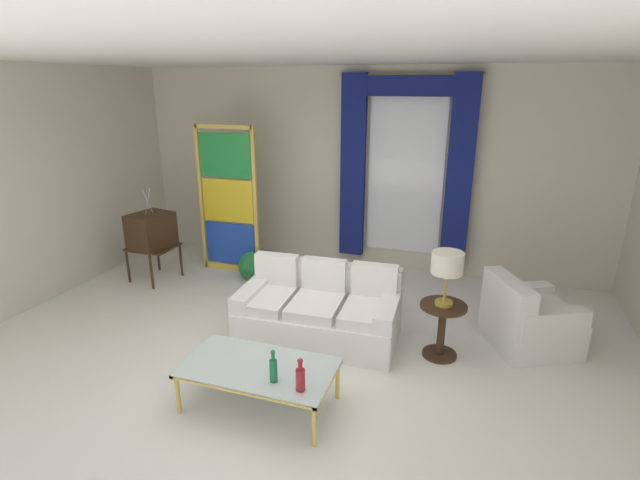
% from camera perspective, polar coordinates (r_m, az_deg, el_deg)
% --- Properties ---
extents(ground_plane, '(16.00, 16.00, 0.00)m').
position_cam_1_polar(ground_plane, '(5.13, -3.79, -14.21)').
color(ground_plane, white).
extents(wall_rear, '(8.00, 0.12, 3.00)m').
position_cam_1_polar(wall_rear, '(7.36, 5.14, 8.39)').
color(wall_rear, beige).
rests_on(wall_rear, ground).
extents(wall_left, '(0.12, 7.00, 3.00)m').
position_cam_1_polar(wall_left, '(7.16, -30.36, 5.69)').
color(wall_left, beige).
rests_on(wall_left, ground).
extents(ceiling_slab, '(8.00, 7.60, 0.04)m').
position_cam_1_polar(ceiling_slab, '(5.09, -0.88, 21.27)').
color(ceiling_slab, white).
extents(curtained_window, '(2.00, 0.17, 2.70)m').
position_cam_1_polar(curtained_window, '(7.03, 10.19, 9.71)').
color(curtained_window, white).
rests_on(curtained_window, ground).
extents(couch_white_long, '(1.80, 0.99, 0.86)m').
position_cam_1_polar(couch_white_long, '(5.45, 0.02, -8.44)').
color(couch_white_long, white).
rests_on(couch_white_long, ground).
extents(coffee_table, '(1.33, 0.72, 0.41)m').
position_cam_1_polar(coffee_table, '(4.34, -7.37, -15.07)').
color(coffee_table, silver).
rests_on(coffee_table, ground).
extents(bottle_blue_decanter, '(0.08, 0.08, 0.29)m').
position_cam_1_polar(bottle_blue_decanter, '(3.95, -2.37, -16.15)').
color(bottle_blue_decanter, maroon).
rests_on(bottle_blue_decanter, coffee_table).
extents(bottle_crystal_tall, '(0.07, 0.07, 0.29)m').
position_cam_1_polar(bottle_crystal_tall, '(4.06, -5.60, -15.13)').
color(bottle_crystal_tall, '#196B3D').
rests_on(bottle_crystal_tall, coffee_table).
extents(vintage_tv, '(0.62, 0.68, 1.35)m').
position_cam_1_polar(vintage_tv, '(7.23, -19.56, 0.93)').
color(vintage_tv, '#382314').
rests_on(vintage_tv, ground).
extents(armchair_white, '(1.09, 1.08, 0.80)m').
position_cam_1_polar(armchair_white, '(5.70, 23.49, -9.00)').
color(armchair_white, white).
rests_on(armchair_white, ground).
extents(stained_glass_divider, '(0.95, 0.05, 2.20)m').
position_cam_1_polar(stained_glass_divider, '(7.19, -10.95, 4.30)').
color(stained_glass_divider, gold).
rests_on(stained_glass_divider, ground).
extents(peacock_figurine, '(0.44, 0.60, 0.50)m').
position_cam_1_polar(peacock_figurine, '(6.94, -8.58, -3.36)').
color(peacock_figurine, beige).
rests_on(peacock_figurine, ground).
extents(round_side_table, '(0.48, 0.48, 0.59)m').
position_cam_1_polar(round_side_table, '(5.19, 14.38, -9.89)').
color(round_side_table, '#382314').
rests_on(round_side_table, ground).
extents(table_lamp_brass, '(0.32, 0.32, 0.57)m').
position_cam_1_polar(table_lamp_brass, '(4.91, 14.99, -2.94)').
color(table_lamp_brass, '#B29338').
rests_on(table_lamp_brass, round_side_table).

